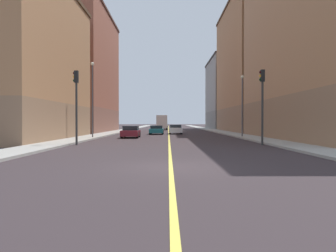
% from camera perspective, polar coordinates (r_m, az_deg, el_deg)
% --- Properties ---
extents(ground_plane, '(400.00, 400.00, 0.00)m').
position_cam_1_polar(ground_plane, '(12.79, 0.41, -7.23)').
color(ground_plane, '#32292C').
rests_on(ground_plane, ground).
extents(sidewalk_left, '(2.62, 168.00, 0.15)m').
position_cam_1_polar(sidewalk_left, '(62.32, 8.10, -0.78)').
color(sidewalk_left, '#9E9B93').
rests_on(sidewalk_left, ground).
extents(sidewalk_right, '(2.62, 168.00, 0.15)m').
position_cam_1_polar(sidewalk_right, '(62.29, -8.05, -0.79)').
color(sidewalk_right, '#9E9B93').
rests_on(sidewalk_right, ground).
extents(lane_center_stripe, '(0.16, 154.00, 0.01)m').
position_cam_1_polar(lane_center_stripe, '(61.69, 0.02, -0.85)').
color(lane_center_stripe, '#E5D14C').
rests_on(lane_center_stripe, ground).
extents(building_left_near, '(11.66, 24.29, 19.45)m').
position_cam_1_polar(building_left_near, '(35.99, 26.85, 13.47)').
color(building_left_near, '#8F6B4F').
rests_on(building_left_near, ground).
extents(building_left_mid, '(11.66, 23.26, 21.98)m').
position_cam_1_polar(building_left_mid, '(58.90, 15.77, 9.76)').
color(building_left_mid, '#8F6B4F').
rests_on(building_left_mid, ground).
extents(building_left_far, '(11.66, 19.26, 16.79)m').
position_cam_1_polar(building_left_far, '(80.11, 11.39, 5.52)').
color(building_left_far, slate).
rests_on(building_left_far, ground).
extents(building_right_corner, '(11.66, 19.57, 15.35)m').
position_cam_1_polar(building_right_corner, '(35.76, -26.46, 10.21)').
color(building_right_corner, '#8F6B4F').
rests_on(building_right_corner, ground).
extents(building_right_midblock, '(11.66, 22.38, 20.09)m').
position_cam_1_polar(building_right_midblock, '(57.01, -16.20, 9.10)').
color(building_right_midblock, brown).
rests_on(building_right_midblock, ground).
extents(traffic_light_left_near, '(0.40, 0.32, 5.70)m').
position_cam_1_polar(traffic_light_left_near, '(25.49, 16.23, 5.09)').
color(traffic_light_left_near, '#2D2D2D').
rests_on(traffic_light_left_near, ground).
extents(traffic_light_right_near, '(0.40, 0.32, 5.62)m').
position_cam_1_polar(traffic_light_right_near, '(25.44, -15.99, 5.00)').
color(traffic_light_right_near, '#2D2D2D').
rests_on(traffic_light_right_near, ground).
extents(street_lamp_left_near, '(0.36, 0.36, 6.71)m').
position_cam_1_polar(street_lamp_left_near, '(36.38, 12.91, 4.65)').
color(street_lamp_left_near, '#4C4C51').
rests_on(street_lamp_left_near, ground).
extents(street_lamp_right_near, '(0.36, 0.36, 7.86)m').
position_cam_1_polar(street_lamp_right_near, '(34.91, -13.28, 5.82)').
color(street_lamp_right_near, '#4C4C51').
rests_on(street_lamp_right_near, ground).
extents(car_green, '(1.87, 4.47, 1.34)m').
position_cam_1_polar(car_green, '(80.59, -0.82, -0.01)').
color(car_green, '#1E6B38').
rests_on(car_green, ground).
extents(car_teal, '(1.96, 4.48, 1.22)m').
position_cam_1_polar(car_teal, '(45.12, -2.11, -0.71)').
color(car_teal, '#196670').
rests_on(car_teal, ground).
extents(car_maroon, '(1.90, 4.15, 1.31)m').
position_cam_1_polar(car_maroon, '(35.65, -6.66, -1.04)').
color(car_maroon, maroon).
rests_on(car_maroon, ground).
extents(car_white, '(1.92, 4.21, 1.34)m').
position_cam_1_polar(car_white, '(46.38, 1.28, -0.61)').
color(car_white, white).
rests_on(car_white, ground).
extents(box_truck, '(2.34, 7.59, 3.10)m').
position_cam_1_polar(box_truck, '(69.23, -1.13, 0.68)').
color(box_truck, maroon).
rests_on(box_truck, ground).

